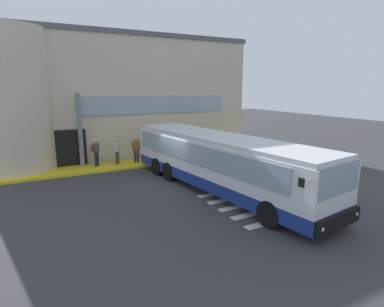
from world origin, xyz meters
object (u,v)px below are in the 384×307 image
(passenger_by_doorway, at_px, (117,150))
(bus_main_foreground, at_px, (220,164))
(entry_support_column, at_px, (80,130))
(passenger_at_curb_edge, at_px, (136,148))
(passenger_near_column, at_px, (96,151))

(passenger_by_doorway, bearing_deg, bus_main_foreground, -64.02)
(entry_support_column, xyz_separation_m, bus_main_foreground, (5.39, -7.39, -1.06))
(bus_main_foreground, bearing_deg, passenger_at_curb_edge, 107.10)
(entry_support_column, distance_m, passenger_near_column, 1.55)
(entry_support_column, xyz_separation_m, passenger_by_doorway, (2.05, -0.53, -1.32))
(entry_support_column, height_order, passenger_by_doorway, entry_support_column)
(passenger_by_doorway, bearing_deg, entry_support_column, 165.58)
(passenger_by_doorway, relative_size, passenger_at_curb_edge, 1.00)
(passenger_at_curb_edge, bearing_deg, bus_main_foreground, -72.90)
(bus_main_foreground, xyz_separation_m, passenger_at_curb_edge, (-2.10, 6.84, -0.26))
(passenger_by_doorway, height_order, passenger_at_curb_edge, same)
(entry_support_column, distance_m, passenger_at_curb_edge, 3.59)
(bus_main_foreground, distance_m, passenger_at_curb_edge, 7.16)
(passenger_near_column, height_order, passenger_at_curb_edge, same)
(passenger_near_column, bearing_deg, bus_main_foreground, -56.70)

